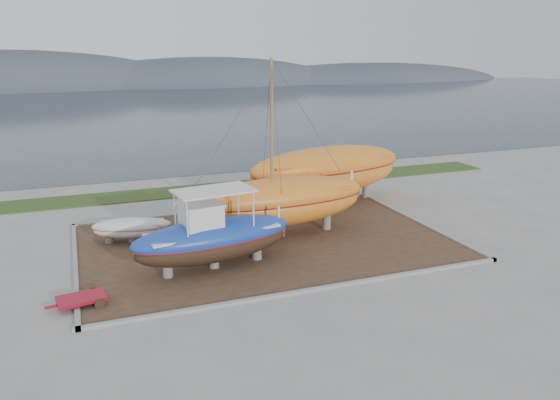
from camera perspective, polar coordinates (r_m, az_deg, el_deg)
name	(u,v)px	position (r m, az deg, el deg)	size (l,w,h in m)	color
ground	(295,272)	(24.34, 1.62, -7.53)	(140.00, 140.00, 0.00)	gray
dirt_patch	(266,242)	(27.81, -1.52, -4.42)	(18.00, 12.00, 0.06)	#422D1E
curb_frame	(266,241)	(27.79, -1.52, -4.33)	(18.60, 12.60, 0.15)	gray
grass_strip	(211,189)	(38.37, -7.20, 1.18)	(44.00, 3.00, 0.08)	#284219
sea	(129,109)	(91.57, -15.47, 9.17)	(260.00, 100.00, 0.04)	#1C2E39
mountain_ridge	(106,86)	(146.22, -17.70, 11.26)	(200.00, 36.00, 20.00)	#333D49
blue_caique	(213,230)	(24.21, -7.01, -3.08)	(7.42, 2.32, 3.58)	#1A40A7
white_dinghy	(132,230)	(28.60, -15.19, -3.08)	(3.95, 1.48, 1.19)	silver
orange_sailboat	(281,151)	(27.47, 0.06, 5.17)	(9.46, 2.79, 9.02)	orange
orange_bare_hull	(327,176)	(34.09, 4.94, 2.48)	(10.76, 3.23, 3.53)	orange
red_trailer	(82,301)	(22.62, -20.02, -9.91)	(2.66, 1.33, 0.38)	#A31224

